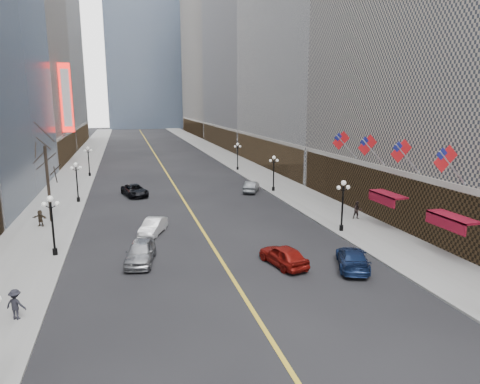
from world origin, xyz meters
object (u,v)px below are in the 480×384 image
streetlamp_east_3 (238,153)px  car_nb_far (135,190)px  streetlamp_west_1 (52,219)px  streetlamp_west_3 (89,158)px  car_sb_far (251,187)px  car_sb_mid (283,255)px  streetlamp_east_1 (343,200)px  car_nb_mid (153,226)px  streetlamp_west_2 (77,178)px  car_nb_near (140,252)px  streetlamp_east_2 (274,170)px  car_sb_near (353,258)px

streetlamp_east_3 → car_nb_far: bearing=-137.3°
streetlamp_west_1 → streetlamp_west_3: size_ratio=1.00×
car_nb_far → car_sb_far: 14.52m
car_sb_mid → streetlamp_east_1: bearing=-155.3°
streetlamp_west_3 → streetlamp_east_1: bearing=-56.8°
streetlamp_west_1 → car_sb_mid: size_ratio=1.03×
car_nb_far → car_nb_mid: bearing=-101.4°
streetlamp_west_2 → car_nb_near: streetlamp_west_2 is taller
car_sb_mid → car_sb_far: car_sb_mid is taller
streetlamp_east_1 → streetlamp_east_2: same height
streetlamp_west_2 → car_nb_far: 7.03m
streetlamp_east_1 → streetlamp_east_3: same height
car_nb_far → car_sb_mid: (9.46, -26.12, 0.05)m
streetlamp_east_1 → car_sb_far: (-2.80, 18.54, -2.19)m
streetlamp_west_2 → streetlamp_west_3: bearing=90.0°
streetlamp_west_3 → car_nb_mid: 33.06m
streetlamp_east_2 → car_sb_far: streetlamp_east_2 is taller
streetlamp_east_2 → car_nb_mid: streetlamp_east_2 is taller
car_sb_mid → car_sb_far: size_ratio=1.02×
streetlamp_west_1 → car_nb_near: (6.12, -2.88, -2.10)m
streetlamp_west_1 → car_sb_near: (20.30, -7.75, -2.19)m
streetlamp_west_2 → car_nb_far: size_ratio=0.89×
car_sb_near → car_sb_mid: size_ratio=1.12×
streetlamp_west_1 → car_sb_near: size_ratio=0.92×
car_nb_far → car_sb_near: car_sb_near is taller
car_nb_mid → car_nb_far: size_ratio=0.81×
streetlamp_west_3 → car_sb_far: 27.24m
car_nb_near → car_nb_mid: bearing=88.9°
streetlamp_east_2 → streetlamp_east_3: (0.00, 18.00, 0.00)m
streetlamp_east_1 → car_nb_mid: 16.74m
car_sb_near → car_sb_mid: bearing=2.2°
streetlamp_west_3 → car_nb_far: bearing=-68.3°
car_nb_near → car_sb_near: car_nb_near is taller
car_sb_far → car_sb_near: bearing=113.7°
streetlamp_east_3 → car_sb_near: 43.93m
car_nb_far → car_sb_near: bearing=-78.7°
streetlamp_east_2 → streetlamp_west_3: 29.68m
car_nb_far → car_sb_mid: size_ratio=1.15×
streetlamp_east_3 → streetlamp_west_3: same height
car_nb_mid → streetlamp_east_3: bearing=85.7°
streetlamp_west_1 → car_nb_mid: 8.70m
streetlamp_east_2 → car_nb_near: (-17.48, -20.88, -2.10)m
streetlamp_east_3 → streetlamp_west_3: size_ratio=1.00×
streetlamp_west_1 → car_nb_far: 21.16m
streetlamp_east_1 → streetlamp_east_2: size_ratio=1.00×
car_nb_mid → car_sb_mid: size_ratio=0.93×
streetlamp_east_3 → car_sb_far: streetlamp_east_3 is taller
car_sb_near → car_nb_near: bearing=4.0°
streetlamp_east_1 → streetlamp_west_3: 43.05m
streetlamp_west_1 → car_nb_far: bearing=72.4°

